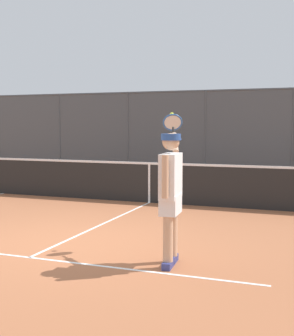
% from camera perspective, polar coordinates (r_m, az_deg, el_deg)
% --- Properties ---
extents(ground_plane, '(60.00, 60.00, 0.00)m').
position_cam_1_polar(ground_plane, '(7.47, -10.34, -9.01)').
color(ground_plane, '#A8603D').
extents(court_line_markings, '(8.43, 8.85, 0.01)m').
position_cam_1_polar(court_line_markings, '(6.45, -16.23, -11.43)').
color(court_line_markings, white).
rests_on(court_line_markings, ground).
extents(fence_backdrop, '(20.49, 1.37, 3.05)m').
position_cam_1_polar(fence_backdrop, '(16.85, 7.69, 3.55)').
color(fence_backdrop, '#474C51').
rests_on(fence_backdrop, ground).
extents(tennis_net, '(10.83, 0.09, 1.07)m').
position_cam_1_polar(tennis_net, '(10.89, 0.30, -1.74)').
color(tennis_net, '#2D2D2D').
rests_on(tennis_net, ground).
extents(tennis_player, '(0.55, 1.41, 2.03)m').
position_cam_1_polar(tennis_player, '(6.01, 2.94, -2.45)').
color(tennis_player, navy).
rests_on(tennis_player, ground).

